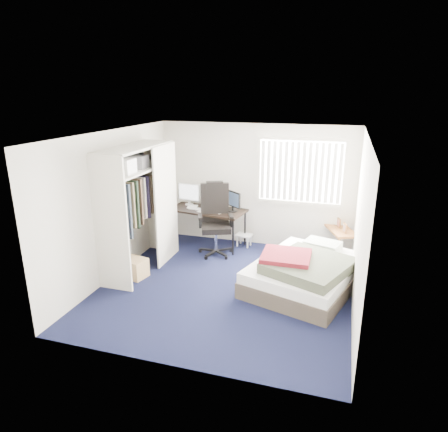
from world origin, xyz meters
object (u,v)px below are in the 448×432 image
office_chair (215,226)px  bed (305,272)px  nightstand (340,233)px  desk (208,208)px

office_chair → bed: bearing=-28.2°
nightstand → bed: bearing=-108.5°
office_chair → nightstand: office_chair is taller
desk → office_chair: (0.29, -0.39, -0.25)m
nightstand → office_chair: bearing=-168.4°
bed → office_chair: bearing=151.8°
office_chair → desk: bearing=126.2°
desk → bed: desk is taller
desk → nightstand: (2.67, 0.09, -0.30)m
office_chair → bed: size_ratio=0.61×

